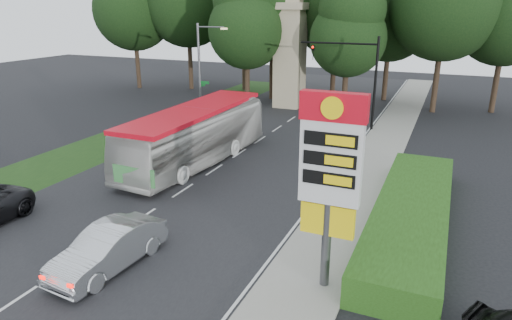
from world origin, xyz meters
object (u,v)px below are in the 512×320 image
at_px(monument, 290,53).
at_px(transit_bus, 196,136).
at_px(traffic_signal_mast, 359,70).
at_px(streetlight_signs, 202,67).
at_px(gas_station_pylon, 330,167).
at_px(sedan_silver, 108,248).

distance_m(monument, transit_bus, 18.58).
distance_m(traffic_signal_mast, transit_bus, 14.57).
height_order(traffic_signal_mast, streetlight_signs, streetlight_signs).
relative_size(streetlight_signs, monument, 0.80).
bearing_deg(traffic_signal_mast, gas_station_pylon, -80.91).
xyz_separation_m(traffic_signal_mast, transit_bus, (-7.30, -12.27, -2.94)).
bearing_deg(gas_station_pylon, transit_bus, 138.02).
distance_m(traffic_signal_mast, sedan_silver, 24.64).
bearing_deg(transit_bus, streetlight_signs, 121.59).
xyz_separation_m(traffic_signal_mast, monument, (-7.68, 6.00, 0.43)).
distance_m(gas_station_pylon, streetlight_signs, 25.74).
bearing_deg(traffic_signal_mast, transit_bus, -120.77).
xyz_separation_m(gas_station_pylon, traffic_signal_mast, (-3.52, 22.00, 0.22)).
height_order(gas_station_pylon, monument, monument).
bearing_deg(gas_station_pylon, traffic_signal_mast, 99.09).
distance_m(gas_station_pylon, transit_bus, 14.81).
xyz_separation_m(streetlight_signs, transit_bus, (5.37, -10.28, -2.70)).
relative_size(gas_station_pylon, sedan_silver, 1.41).
relative_size(transit_bus, sedan_silver, 2.56).
relative_size(streetlight_signs, transit_bus, 0.64).
bearing_deg(transit_bus, gas_station_pylon, -37.96).
distance_m(streetlight_signs, sedan_silver, 23.84).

